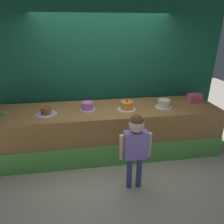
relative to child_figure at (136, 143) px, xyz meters
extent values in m
plane|color=#BCB29E|center=(-0.27, 0.55, -0.77)|extent=(12.00, 12.00, 0.00)
cube|color=#9E6B38|center=(-0.27, 1.06, -0.33)|extent=(4.11, 1.00, 0.89)
cube|color=#59B24C|center=(-0.27, 0.54, -0.57)|extent=(4.11, 0.02, 0.40)
cube|color=#144C38|center=(-0.27, 1.66, 0.60)|extent=(4.76, 0.08, 2.74)
cylinder|color=#3F4C8C|center=(-0.07, 0.00, -0.51)|extent=(0.08, 0.08, 0.53)
cylinder|color=#3F4C8C|center=(0.07, 0.00, -0.51)|extent=(0.08, 0.08, 0.53)
cube|color=#8C72D8|center=(0.00, 0.00, -0.04)|extent=(0.33, 0.15, 0.41)
cylinder|color=beige|center=(-0.20, 0.00, -0.05)|extent=(0.07, 0.07, 0.38)
cylinder|color=beige|center=(0.20, 0.00, -0.05)|extent=(0.07, 0.07, 0.38)
sphere|color=beige|center=(0.00, 0.00, 0.27)|extent=(0.21, 0.21, 0.21)
sphere|color=brown|center=(0.00, 0.00, 0.33)|extent=(0.18, 0.18, 0.18)
cube|color=#E45587|center=(1.47, 1.14, 0.20)|extent=(0.25, 0.15, 0.17)
torus|color=#59B259|center=(-2.02, 1.05, 0.14)|extent=(0.13, 0.13, 0.03)
cylinder|color=silver|center=(-1.32, 0.93, 0.12)|extent=(0.36, 0.36, 0.01)
cylinder|color=brown|center=(-1.32, 0.93, 0.19)|extent=(0.17, 0.17, 0.12)
cylinder|color=silver|center=(-0.62, 1.04, 0.12)|extent=(0.28, 0.28, 0.01)
cylinder|color=#CC66D8|center=(-0.62, 1.04, 0.20)|extent=(0.21, 0.21, 0.13)
cone|color=#F2E566|center=(-0.62, 1.04, 0.28)|extent=(0.02, 0.02, 0.04)
cylinder|color=white|center=(0.08, 0.96, 0.12)|extent=(0.33, 0.33, 0.01)
cylinder|color=orange|center=(0.08, 0.96, 0.20)|extent=(0.22, 0.22, 0.14)
sphere|color=red|center=(0.08, 0.96, 0.28)|extent=(0.04, 0.04, 0.04)
cylinder|color=silver|center=(0.77, 0.96, 0.12)|extent=(0.32, 0.32, 0.01)
cylinder|color=beige|center=(0.77, 0.96, 0.20)|extent=(0.22, 0.22, 0.14)
camera|label=1|loc=(-0.68, -2.36, 1.47)|focal=32.44mm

